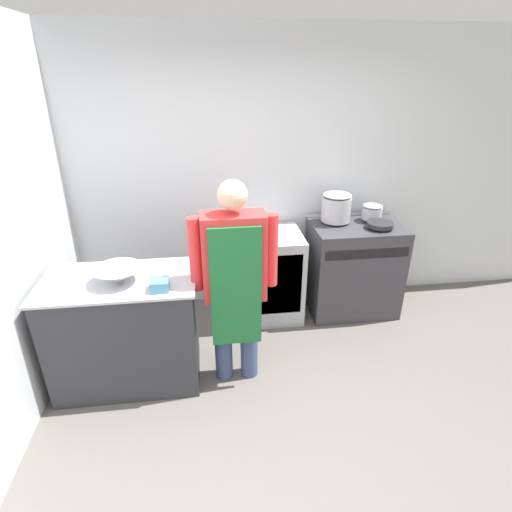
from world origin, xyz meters
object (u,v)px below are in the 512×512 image
(sauce_pot, at_px, (372,211))
(person_cook, at_px, (235,275))
(stock_pot, at_px, (336,207))
(fridge_unit, at_px, (269,275))
(saute_pan, at_px, (380,224))
(mixing_bowl, at_px, (118,275))
(plastic_tub, at_px, (160,285))
(stove, at_px, (353,268))

(sauce_pot, bearing_deg, person_cook, -145.64)
(stock_pot, distance_m, sauce_pot, 0.38)
(fridge_unit, bearing_deg, saute_pan, -6.81)
(mixing_bowl, xyz_separation_m, plastic_tub, (0.31, -0.15, -0.02))
(stove, bearing_deg, person_cook, -145.24)
(sauce_pot, bearing_deg, stock_pot, -180.00)
(stove, distance_m, fridge_unit, 0.87)
(stock_pot, bearing_deg, sauce_pot, 0.00)
(fridge_unit, bearing_deg, person_cook, -114.22)
(fridge_unit, distance_m, mixing_bowl, 1.59)
(stove, xyz_separation_m, saute_pan, (0.18, -0.10, 0.51))
(mixing_bowl, bearing_deg, saute_pan, 17.49)
(stove, distance_m, sauce_pot, 0.60)
(stock_pot, distance_m, saute_pan, 0.45)
(plastic_tub, xyz_separation_m, sauce_pot, (1.98, 1.09, 0.08))
(fridge_unit, bearing_deg, stove, -1.30)
(plastic_tub, bearing_deg, person_cook, 10.20)
(plastic_tub, bearing_deg, stove, 28.48)
(stove, height_order, fridge_unit, stove)
(saute_pan, bearing_deg, sauce_pot, 90.00)
(person_cook, xyz_separation_m, sauce_pot, (1.45, 0.99, 0.09))
(stove, xyz_separation_m, fridge_unit, (-0.87, 0.02, -0.03))
(stove, height_order, stock_pot, stock_pot)
(mixing_bowl, bearing_deg, fridge_unit, 34.19)
(stove, xyz_separation_m, stock_pot, (-0.20, 0.11, 0.63))
(plastic_tub, distance_m, saute_pan, 2.16)
(fridge_unit, distance_m, person_cook, 1.11)
(stove, xyz_separation_m, mixing_bowl, (-2.11, -0.82, 0.50))
(plastic_tub, relative_size, stock_pot, 0.44)
(mixing_bowl, distance_m, sauce_pot, 2.47)
(mixing_bowl, distance_m, stock_pot, 2.13)
(person_cook, bearing_deg, fridge_unit, 65.78)
(fridge_unit, bearing_deg, plastic_tub, -133.19)
(stock_pot, bearing_deg, saute_pan, -29.57)
(fridge_unit, height_order, plastic_tub, plastic_tub)
(plastic_tub, xyz_separation_m, stock_pot, (1.61, 1.09, 0.15))
(saute_pan, bearing_deg, mixing_bowl, -162.51)
(fridge_unit, relative_size, sauce_pot, 4.52)
(fridge_unit, distance_m, plastic_tub, 1.46)
(fridge_unit, height_order, stock_pot, stock_pot)
(person_cook, bearing_deg, sauce_pot, 34.36)
(sauce_pot, bearing_deg, saute_pan, -90.00)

